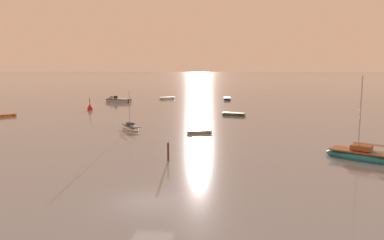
{
  "coord_description": "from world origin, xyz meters",
  "views": [
    {
      "loc": [
        4.94,
        -21.85,
        8.22
      ],
      "look_at": [
        -0.92,
        30.83,
        0.53
      ],
      "focal_mm": 35.95,
      "sensor_mm": 36.0,
      "label": 1
    }
  ],
  "objects_px": {
    "motorboat_moored_1": "(115,101)",
    "channel_buoy": "(90,108)",
    "mooring_post_near": "(168,152)",
    "rowboat_moored_0": "(200,132)",
    "sailboat_moored_2": "(365,156)",
    "rowboat_moored_5": "(234,114)",
    "rowboat_moored_1": "(6,116)",
    "rowboat_moored_2": "(167,98)",
    "rowboat_moored_3": "(227,99)",
    "sailboat_moored_3": "(131,127)"
  },
  "relations": [
    {
      "from": "motorboat_moored_1",
      "to": "channel_buoy",
      "type": "height_order",
      "value": "channel_buoy"
    },
    {
      "from": "motorboat_moored_1",
      "to": "mooring_post_near",
      "type": "bearing_deg",
      "value": 132.73
    },
    {
      "from": "rowboat_moored_0",
      "to": "channel_buoy",
      "type": "xyz_separation_m",
      "value": [
        -21.89,
        21.16,
        0.32
      ]
    },
    {
      "from": "sailboat_moored_2",
      "to": "channel_buoy",
      "type": "distance_m",
      "value": 49.61
    },
    {
      "from": "rowboat_moored_5",
      "to": "channel_buoy",
      "type": "distance_m",
      "value": 26.29
    },
    {
      "from": "rowboat_moored_1",
      "to": "rowboat_moored_5",
      "type": "height_order",
      "value": "rowboat_moored_5"
    },
    {
      "from": "rowboat_moored_1",
      "to": "channel_buoy",
      "type": "bearing_deg",
      "value": 179.53
    },
    {
      "from": "rowboat_moored_0",
      "to": "rowboat_moored_2",
      "type": "distance_m",
      "value": 46.67
    },
    {
      "from": "rowboat_moored_3",
      "to": "channel_buoy",
      "type": "xyz_separation_m",
      "value": [
        -24.3,
        -23.74,
        0.26
      ]
    },
    {
      "from": "channel_buoy",
      "to": "sailboat_moored_3",
      "type": "bearing_deg",
      "value": -56.3
    },
    {
      "from": "rowboat_moored_1",
      "to": "rowboat_moored_5",
      "type": "distance_m",
      "value": 36.19
    },
    {
      "from": "motorboat_moored_1",
      "to": "channel_buoy",
      "type": "xyz_separation_m",
      "value": [
        0.13,
        -15.39,
        0.17
      ]
    },
    {
      "from": "rowboat_moored_3",
      "to": "mooring_post_near",
      "type": "height_order",
      "value": "mooring_post_near"
    },
    {
      "from": "rowboat_moored_0",
      "to": "sailboat_moored_2",
      "type": "distance_m",
      "value": 19.26
    },
    {
      "from": "sailboat_moored_2",
      "to": "rowboat_moored_2",
      "type": "bearing_deg",
      "value": -30.47
    },
    {
      "from": "rowboat_moored_2",
      "to": "rowboat_moored_5",
      "type": "distance_m",
      "value": 32.62
    },
    {
      "from": "rowboat_moored_3",
      "to": "sailboat_moored_3",
      "type": "distance_m",
      "value": 44.55
    },
    {
      "from": "sailboat_moored_2",
      "to": "channel_buoy",
      "type": "xyz_separation_m",
      "value": [
        -37.36,
        32.64,
        0.13
      ]
    },
    {
      "from": "sailboat_moored_2",
      "to": "mooring_post_near",
      "type": "distance_m",
      "value": 17.08
    },
    {
      "from": "rowboat_moored_0",
      "to": "rowboat_moored_3",
      "type": "relative_size",
      "value": 0.71
    },
    {
      "from": "rowboat_moored_0",
      "to": "sailboat_moored_2",
      "type": "xyz_separation_m",
      "value": [
        15.47,
        -11.47,
        0.19
      ]
    },
    {
      "from": "rowboat_moored_0",
      "to": "rowboat_moored_2",
      "type": "relative_size",
      "value": 0.81
    },
    {
      "from": "rowboat_moored_0",
      "to": "sailboat_moored_3",
      "type": "xyz_separation_m",
      "value": [
        -9.0,
        1.84,
        0.09
      ]
    },
    {
      "from": "sailboat_moored_3",
      "to": "rowboat_moored_0",
      "type": "bearing_deg",
      "value": -134.54
    },
    {
      "from": "rowboat_moored_0",
      "to": "channel_buoy",
      "type": "distance_m",
      "value": 30.45
    },
    {
      "from": "mooring_post_near",
      "to": "rowboat_moored_0",
      "type": "bearing_deg",
      "value": 83.87
    },
    {
      "from": "rowboat_moored_1",
      "to": "channel_buoy",
      "type": "relative_size",
      "value": 1.35
    },
    {
      "from": "rowboat_moored_1",
      "to": "sailboat_moored_3",
      "type": "relative_size",
      "value": 0.6
    },
    {
      "from": "rowboat_moored_2",
      "to": "sailboat_moored_3",
      "type": "height_order",
      "value": "sailboat_moored_3"
    },
    {
      "from": "motorboat_moored_1",
      "to": "sailboat_moored_2",
      "type": "height_order",
      "value": "sailboat_moored_2"
    },
    {
      "from": "sailboat_moored_3",
      "to": "mooring_post_near",
      "type": "xyz_separation_m",
      "value": [
        7.53,
        -15.49,
        0.57
      ]
    },
    {
      "from": "rowboat_moored_2",
      "to": "mooring_post_near",
      "type": "distance_m",
      "value": 59.7
    },
    {
      "from": "rowboat_moored_0",
      "to": "rowboat_moored_1",
      "type": "bearing_deg",
      "value": 142.16
    },
    {
      "from": "rowboat_moored_0",
      "to": "rowboat_moored_5",
      "type": "relative_size",
      "value": 0.78
    },
    {
      "from": "rowboat_moored_3",
      "to": "sailboat_moored_2",
      "type": "height_order",
      "value": "sailboat_moored_2"
    },
    {
      "from": "channel_buoy",
      "to": "mooring_post_near",
      "type": "height_order",
      "value": "channel_buoy"
    },
    {
      "from": "rowboat_moored_1",
      "to": "channel_buoy",
      "type": "xyz_separation_m",
      "value": [
        9.86,
        10.08,
        0.32
      ]
    },
    {
      "from": "rowboat_moored_1",
      "to": "rowboat_moored_3",
      "type": "distance_m",
      "value": 48.08
    },
    {
      "from": "rowboat_moored_2",
      "to": "sailboat_moored_3",
      "type": "bearing_deg",
      "value": 57.34
    },
    {
      "from": "rowboat_moored_5",
      "to": "motorboat_moored_1",
      "type": "bearing_deg",
      "value": -19.7
    },
    {
      "from": "rowboat_moored_5",
      "to": "rowboat_moored_3",
      "type": "bearing_deg",
      "value": -69.09
    },
    {
      "from": "rowboat_moored_2",
      "to": "rowboat_moored_5",
      "type": "xyz_separation_m",
      "value": [
        15.96,
        -28.45,
        -0.0
      ]
    },
    {
      "from": "sailboat_moored_3",
      "to": "channel_buoy",
      "type": "height_order",
      "value": "sailboat_moored_3"
    },
    {
      "from": "rowboat_moored_2",
      "to": "mooring_post_near",
      "type": "height_order",
      "value": "mooring_post_near"
    },
    {
      "from": "motorboat_moored_1",
      "to": "rowboat_moored_0",
      "type": "height_order",
      "value": "motorboat_moored_1"
    },
    {
      "from": "rowboat_moored_1",
      "to": "sailboat_moored_3",
      "type": "bearing_deg",
      "value": 111.79
    },
    {
      "from": "sailboat_moored_3",
      "to": "channel_buoy",
      "type": "xyz_separation_m",
      "value": [
        -12.89,
        19.32,
        0.23
      ]
    },
    {
      "from": "sailboat_moored_3",
      "to": "mooring_post_near",
      "type": "relative_size",
      "value": 2.81
    },
    {
      "from": "motorboat_moored_1",
      "to": "rowboat_moored_0",
      "type": "bearing_deg",
      "value": 141.54
    },
    {
      "from": "rowboat_moored_2",
      "to": "rowboat_moored_3",
      "type": "height_order",
      "value": "rowboat_moored_3"
    }
  ]
}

